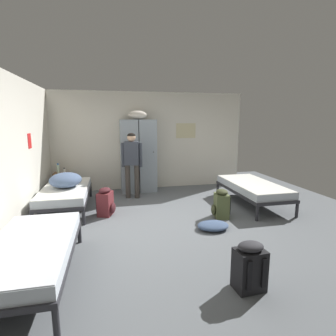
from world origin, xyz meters
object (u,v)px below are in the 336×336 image
at_px(water_bottle, 58,169).
at_px(backpack_maroon, 106,202).
at_px(shelf_unit, 62,182).
at_px(bed_left_front, 31,250).
at_px(bed_right, 253,187).
at_px(locker_bank, 138,154).
at_px(backpack_black, 249,267).
at_px(clothes_pile_denim, 213,225).
at_px(bedding_heap, 66,180).
at_px(backpack_olive, 221,204).
at_px(person_traveler, 132,159).
at_px(lotion_bottle, 64,171).
at_px(bed_left_rear, 66,192).

distance_m(water_bottle, backpack_maroon, 2.05).
relative_size(shelf_unit, bed_left_front, 0.30).
xyz_separation_m(shelf_unit, bed_right, (4.19, -1.63, 0.04)).
relative_size(locker_bank, backpack_black, 3.76).
bearing_deg(bed_left_front, clothes_pile_denim, 20.44).
bearing_deg(bedding_heap, shelf_unit, 102.89).
bearing_deg(backpack_black, backpack_maroon, 119.85).
bearing_deg(backpack_olive, clothes_pile_denim, -125.23).
xyz_separation_m(water_bottle, backpack_black, (2.68, -4.36, -0.42)).
relative_size(shelf_unit, person_traveler, 0.37).
relative_size(bed_left_front, clothes_pile_denim, 3.52).
relative_size(lotion_bottle, backpack_olive, 0.24).
relative_size(person_traveler, backpack_black, 2.81).
distance_m(person_traveler, backpack_black, 3.95).
bearing_deg(backpack_maroon, bed_left_front, -111.32).
bearing_deg(person_traveler, shelf_unit, 161.14).
height_order(person_traveler, water_bottle, person_traveler).
height_order(bed_left_rear, backpack_black, backpack_black).
distance_m(lotion_bottle, backpack_maroon, 1.91).
xyz_separation_m(bed_right, lotion_bottle, (-4.12, 1.59, 0.25)).
xyz_separation_m(bed_left_rear, bedding_heap, (0.01, 0.00, 0.25)).
bearing_deg(water_bottle, bed_left_front, -84.92).
height_order(shelf_unit, bed_left_front, shelf_unit).
bearing_deg(person_traveler, backpack_maroon, -119.67).
bearing_deg(person_traveler, water_bottle, 161.35).
bearing_deg(lotion_bottle, clothes_pile_denim, -44.10).
height_order(bed_left_rear, clothes_pile_denim, bed_left_rear).
bearing_deg(backpack_maroon, backpack_black, -60.15).
relative_size(shelf_unit, bed_right, 0.30).
bearing_deg(bed_left_rear, clothes_pile_denim, -31.31).
xyz_separation_m(bed_left_rear, bed_left_front, (0.00, -2.54, 0.00)).
xyz_separation_m(locker_bank, lotion_bottle, (-1.81, -0.08, -0.34)).
bearing_deg(bed_left_front, backpack_black, -15.43).
relative_size(bed_right, water_bottle, 8.11).
height_order(bed_left_front, bedding_heap, bedding_heap).
bearing_deg(bed_right, bed_left_rear, 173.11).
xyz_separation_m(bed_left_front, bedding_heap, (0.01, 2.55, 0.25)).
xyz_separation_m(backpack_olive, backpack_maroon, (-2.14, 0.59, 0.00)).
height_order(backpack_maroon, backpack_black, same).
relative_size(locker_bank, bed_left_front, 1.09).
relative_size(shelf_unit, lotion_bottle, 4.40).
relative_size(water_bottle, lotion_bottle, 1.81).
relative_size(water_bottle, backpack_olive, 0.43).
bearing_deg(bed_left_rear, person_traveler, 22.41).
distance_m(bed_right, backpack_black, 3.15).
bearing_deg(locker_bank, person_traveler, -109.34).
height_order(backpack_olive, backpack_black, same).
bearing_deg(shelf_unit, clothes_pile_denim, -43.81).
relative_size(locker_bank, backpack_maroon, 3.76).
distance_m(bed_left_rear, bed_left_front, 2.54).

